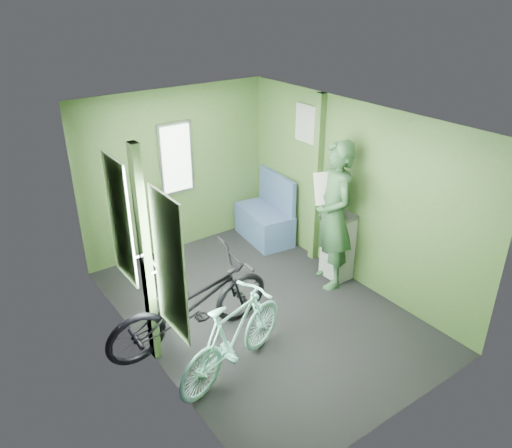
% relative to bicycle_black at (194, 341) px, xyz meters
% --- Properties ---
extents(room, '(4.00, 4.02, 2.31)m').
position_rel_bicycle_black_xyz_m(room, '(0.90, 0.09, 1.44)').
color(room, black).
rests_on(room, ground).
extents(bicycle_black, '(1.91, 0.83, 1.09)m').
position_rel_bicycle_black_xyz_m(bicycle_black, '(0.00, 0.00, 0.00)').
color(bicycle_black, black).
rests_on(bicycle_black, ground).
extents(bicycle_mint, '(1.55, 0.86, 0.91)m').
position_rel_bicycle_black_xyz_m(bicycle_mint, '(0.10, -0.64, 0.00)').
color(bicycle_mint, '#92E8E1').
rests_on(bicycle_mint, ground).
extents(passenger, '(0.69, 0.83, 1.89)m').
position_rel_bicycle_black_xyz_m(passenger, '(2.03, 0.04, 0.95)').
color(passenger, '#27482A').
rests_on(passenger, ground).
extents(waste_box, '(0.27, 0.37, 0.91)m').
position_rel_bicycle_black_xyz_m(waste_box, '(2.19, 0.09, 0.45)').
color(waste_box, gray).
rests_on(waste_box, ground).
extents(bench_seat, '(0.64, 1.00, 1.00)m').
position_rel_bicycle_black_xyz_m(bench_seat, '(2.08, 1.50, 0.30)').
color(bench_seat, navy).
rests_on(bench_seat, ground).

